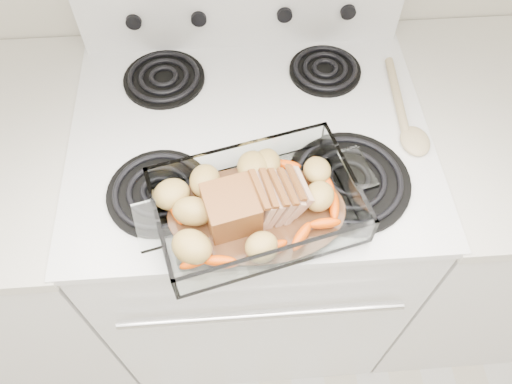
{
  "coord_description": "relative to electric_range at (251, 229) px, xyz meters",
  "views": [
    {
      "loc": [
        -0.04,
        0.94,
        1.77
      ],
      "look_at": [
        -0.0,
        1.45,
        0.99
      ],
      "focal_mm": 35.0,
      "sensor_mm": 36.0,
      "label": 1
    }
  ],
  "objects": [
    {
      "name": "baking_dish",
      "position": [
        -0.0,
        -0.23,
        0.48
      ],
      "size": [
        0.37,
        0.24,
        0.07
      ],
      "rotation": [
        0.0,
        0.0,
        0.24
      ],
      "color": "silver",
      "rests_on": "electric_range"
    },
    {
      "name": "wooden_spoon",
      "position": [
        0.34,
        -0.01,
        0.46
      ],
      "size": [
        0.06,
        0.29,
        0.02
      ],
      "rotation": [
        0.0,
        0.0,
        -0.06
      ],
      "color": "tan",
      "rests_on": "electric_range"
    },
    {
      "name": "pork_roast",
      "position": [
        -0.02,
        -0.23,
        0.51
      ],
      "size": [
        0.19,
        0.09,
        0.08
      ],
      "rotation": [
        0.0,
        0.0,
        -0.06
      ],
      "color": "brown",
      "rests_on": "baking_dish"
    },
    {
      "name": "electric_range",
      "position": [
        0.0,
        0.0,
        0.0
      ],
      "size": [
        0.78,
        0.7,
        1.12
      ],
      "color": "white",
      "rests_on": "ground"
    },
    {
      "name": "counter_left",
      "position": [
        -0.67,
        -0.0,
        -0.02
      ],
      "size": [
        0.58,
        0.68,
        0.93
      ],
      "color": "white",
      "rests_on": "ground"
    },
    {
      "name": "counter_right",
      "position": [
        0.66,
        -0.0,
        -0.02
      ],
      "size": [
        0.58,
        0.68,
        0.93
      ],
      "color": "white",
      "rests_on": "ground"
    },
    {
      "name": "roast_vegetables",
      "position": [
        -0.01,
        -0.19,
        0.49
      ],
      "size": [
        0.4,
        0.22,
        0.05
      ],
      "rotation": [
        0.0,
        0.0,
        -0.17
      ],
      "color": "#F94B00",
      "rests_on": "baking_dish"
    }
  ]
}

